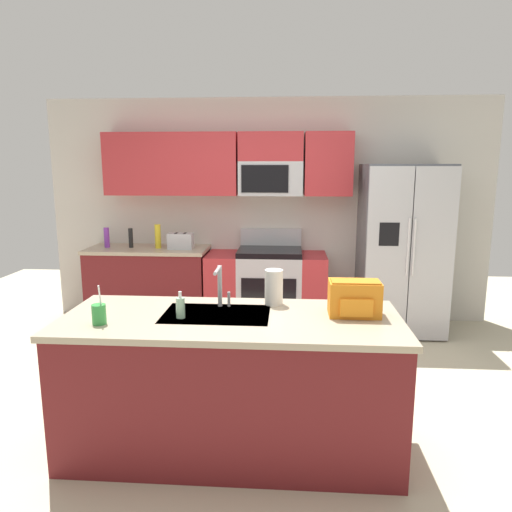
# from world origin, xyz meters

# --- Properties ---
(ground_plane) EXTENTS (9.00, 9.00, 0.00)m
(ground_plane) POSITION_xyz_m (0.00, 0.00, 0.00)
(ground_plane) COLOR beige
(ground_plane) RESTS_ON ground
(kitchen_wall_unit) EXTENTS (5.20, 0.43, 2.60)m
(kitchen_wall_unit) POSITION_xyz_m (-0.14, 2.08, 1.47)
(kitchen_wall_unit) COLOR beige
(kitchen_wall_unit) RESTS_ON ground
(back_counter) EXTENTS (1.38, 0.63, 0.90)m
(back_counter) POSITION_xyz_m (-1.37, 1.80, 0.45)
(back_counter) COLOR maroon
(back_counter) RESTS_ON ground
(range_oven) EXTENTS (1.36, 0.61, 1.10)m
(range_oven) POSITION_xyz_m (0.01, 1.80, 0.44)
(range_oven) COLOR #B7BABF
(range_oven) RESTS_ON ground
(refrigerator) EXTENTS (0.90, 0.76, 1.85)m
(refrigerator) POSITION_xyz_m (1.50, 1.73, 0.93)
(refrigerator) COLOR #4C4F54
(refrigerator) RESTS_ON ground
(island_counter) EXTENTS (2.14, 0.86, 0.90)m
(island_counter) POSITION_xyz_m (-0.10, -0.65, 0.45)
(island_counter) COLOR maroon
(island_counter) RESTS_ON ground
(toaster) EXTENTS (0.28, 0.16, 0.18)m
(toaster) POSITION_xyz_m (-0.97, 1.75, 0.99)
(toaster) COLOR #B7BABF
(toaster) RESTS_ON back_counter
(pepper_mill) EXTENTS (0.05, 0.05, 0.22)m
(pepper_mill) POSITION_xyz_m (-1.57, 1.80, 1.01)
(pepper_mill) COLOR black
(pepper_mill) RESTS_ON back_counter
(bottle_yellow) EXTENTS (0.07, 0.07, 0.27)m
(bottle_yellow) POSITION_xyz_m (-1.24, 1.78, 1.04)
(bottle_yellow) COLOR yellow
(bottle_yellow) RESTS_ON back_counter
(bottle_purple) EXTENTS (0.06, 0.06, 0.23)m
(bottle_purple) POSITION_xyz_m (-1.85, 1.79, 1.02)
(bottle_purple) COLOR purple
(bottle_purple) RESTS_ON back_counter
(sink_faucet) EXTENTS (0.08, 0.21, 0.28)m
(sink_faucet) POSITION_xyz_m (-0.20, -0.46, 1.07)
(sink_faucet) COLOR #B7BABF
(sink_faucet) RESTS_ON island_counter
(drink_cup_green) EXTENTS (0.08, 0.08, 0.24)m
(drink_cup_green) POSITION_xyz_m (-0.87, -0.84, 0.96)
(drink_cup_green) COLOR green
(drink_cup_green) RESTS_ON island_counter
(soap_dispenser) EXTENTS (0.06, 0.06, 0.17)m
(soap_dispenser) POSITION_xyz_m (-0.41, -0.69, 0.97)
(soap_dispenser) COLOR #A5D8B2
(soap_dispenser) RESTS_ON island_counter
(paper_towel_roll) EXTENTS (0.12, 0.12, 0.24)m
(paper_towel_roll) POSITION_xyz_m (0.16, -0.36, 1.02)
(paper_towel_roll) COLOR white
(paper_towel_roll) RESTS_ON island_counter
(backpack) EXTENTS (0.32, 0.22, 0.23)m
(backpack) POSITION_xyz_m (0.68, -0.57, 1.02)
(backpack) COLOR orange
(backpack) RESTS_ON island_counter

